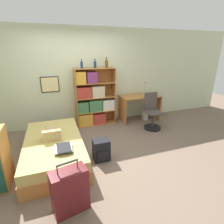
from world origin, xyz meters
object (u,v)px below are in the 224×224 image
at_px(bottle_brown, 95,64).
at_px(backpack, 101,150).
at_px(desk_chair, 152,117).
at_px(bed, 54,148).
at_px(desk_lamp, 146,84).
at_px(book_stack_on_bed, 64,149).
at_px(desk, 140,103).
at_px(bottle_green, 82,65).
at_px(bottle_clear, 106,64).
at_px(waste_bin, 145,116).
at_px(suitcase, 70,191).
at_px(handbag, 52,134).
at_px(bookcase, 93,100).

xyz_separation_m(bottle_brown, backpack, (-0.36, -1.75, -1.46)).
relative_size(bottle_brown, desk_chair, 0.23).
bearing_deg(desk_chair, bed, -166.90).
xyz_separation_m(desk_lamp, backpack, (-1.85, -1.66, -0.87)).
bearing_deg(bed, desk_chair, 13.10).
bearing_deg(book_stack_on_bed, bed, 107.46).
bearing_deg(desk_chair, desk, 92.52).
height_order(bed, bottle_green, bottle_green).
xyz_separation_m(book_stack_on_bed, bottle_brown, (1.05, 1.90, 1.21)).
bearing_deg(bottle_clear, desk_lamp, -3.26).
bearing_deg(backpack, bottle_clear, 68.97).
xyz_separation_m(bed, waste_bin, (2.69, 1.20, -0.09)).
height_order(suitcase, desk_chair, desk_chair).
relative_size(handbag, suitcase, 0.48).
xyz_separation_m(handbag, bottle_clear, (1.53, 1.40, 1.15)).
bearing_deg(suitcase, bottle_clear, 63.25).
height_order(bed, book_stack_on_bed, book_stack_on_bed).
relative_size(bottle_green, desk_chair, 0.24).
height_order(bookcase, bottle_green, bottle_green).
bearing_deg(bottle_green, book_stack_on_bed, -110.46).
relative_size(bed, suitcase, 2.64).
height_order(book_stack_on_bed, desk_chair, desk_chair).
bearing_deg(handbag, desk_lamp, 26.15).
height_order(bookcase, desk_chair, bookcase).
height_order(handbag, bottle_brown, bottle_brown).
bearing_deg(bottle_clear, bottle_brown, 176.18).
distance_m(bottle_brown, bottle_clear, 0.31).
bearing_deg(book_stack_on_bed, handbag, 110.24).
bearing_deg(backpack, bottle_green, 89.90).
distance_m(bottle_green, desk_chair, 2.29).
bearing_deg(bookcase, bottle_clear, -2.57).
height_order(bookcase, bottle_brown, bottle_brown).
distance_m(suitcase, bottle_brown, 3.21).
relative_size(bottle_green, bottle_clear, 0.87).
distance_m(bookcase, waste_bin, 1.69).
distance_m(suitcase, bottle_clear, 3.31).
xyz_separation_m(bottle_green, desk, (1.66, -0.08, -1.14)).
bearing_deg(suitcase, bookcase, 70.72).
bearing_deg(desk, handbag, -152.79).
distance_m(bed, bottle_green, 2.15).
distance_m(handbag, bottle_clear, 2.37).
distance_m(handbag, suitcase, 1.32).
xyz_separation_m(bottle_green, waste_bin, (1.83, -0.14, -1.54)).
relative_size(bed, bottle_green, 8.55).
distance_m(bed, backpack, 0.93).
bearing_deg(desk_lamp, book_stack_on_bed, -144.53).
distance_m(backpack, waste_bin, 2.42).
xyz_separation_m(suitcase, waste_bin, (2.53, 2.53, -0.18)).
relative_size(desk_chair, backpack, 2.32).
relative_size(desk_lamp, desk_chair, 0.49).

